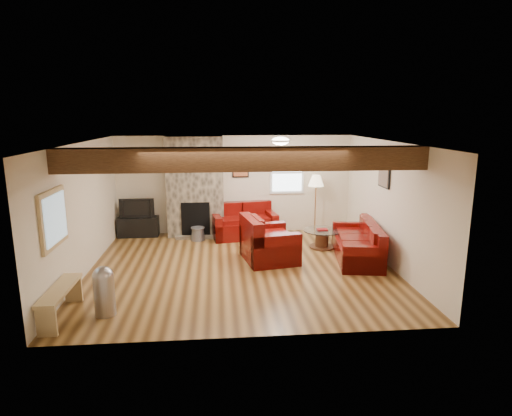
# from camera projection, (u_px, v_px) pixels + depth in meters

# --- Properties ---
(room) EXTENTS (8.00, 8.00, 8.00)m
(room) POSITION_uv_depth(u_px,v_px,m) (241.00, 207.00, 8.32)
(room) COLOR #563616
(room) RESTS_ON ground
(floor) EXTENTS (6.00, 6.00, 0.00)m
(floor) POSITION_uv_depth(u_px,v_px,m) (241.00, 268.00, 8.59)
(floor) COLOR #563616
(floor) RESTS_ON ground
(oak_beam) EXTENTS (6.00, 0.36, 0.38)m
(oak_beam) POSITION_uv_depth(u_px,v_px,m) (245.00, 159.00, 6.88)
(oak_beam) COLOR black
(oak_beam) RESTS_ON room
(chimney_breast) EXTENTS (1.40, 0.67, 2.50)m
(chimney_breast) POSITION_uv_depth(u_px,v_px,m) (195.00, 188.00, 10.67)
(chimney_breast) COLOR #3A352D
(chimney_breast) RESTS_ON floor
(back_window) EXTENTS (0.90, 0.08, 1.10)m
(back_window) POSITION_uv_depth(u_px,v_px,m) (287.00, 173.00, 11.02)
(back_window) COLOR white
(back_window) RESTS_ON room
(hatch_window) EXTENTS (0.08, 1.00, 0.90)m
(hatch_window) POSITION_uv_depth(u_px,v_px,m) (54.00, 218.00, 6.56)
(hatch_window) COLOR tan
(hatch_window) RESTS_ON room
(ceiling_dome) EXTENTS (0.40, 0.40, 0.18)m
(ceiling_dome) POSITION_uv_depth(u_px,v_px,m) (280.00, 142.00, 9.03)
(ceiling_dome) COLOR white
(ceiling_dome) RESTS_ON room
(artwork_back) EXTENTS (0.42, 0.06, 0.52)m
(artwork_back) POSITION_uv_depth(u_px,v_px,m) (241.00, 167.00, 10.88)
(artwork_back) COLOR black
(artwork_back) RESTS_ON room
(artwork_right) EXTENTS (0.06, 0.55, 0.42)m
(artwork_right) POSITION_uv_depth(u_px,v_px,m) (384.00, 177.00, 8.77)
(artwork_right) COLOR black
(artwork_right) RESTS_ON room
(sofa_three) EXTENTS (1.14, 2.11, 0.77)m
(sofa_three) POSITION_uv_depth(u_px,v_px,m) (357.00, 241.00, 9.06)
(sofa_three) COLOR #430504
(sofa_three) RESTS_ON floor
(loveseat) EXTENTS (1.69, 1.13, 0.84)m
(loveseat) POSITION_uv_depth(u_px,v_px,m) (244.00, 221.00, 10.69)
(loveseat) COLOR #430504
(loveseat) RESTS_ON floor
(armchair_red) EXTENTS (1.21, 1.33, 0.94)m
(armchair_red) POSITION_uv_depth(u_px,v_px,m) (269.00, 239.00, 8.96)
(armchair_red) COLOR #430504
(armchair_red) RESTS_ON floor
(coffee_table) EXTENTS (0.85, 0.85, 0.45)m
(coffee_table) POSITION_uv_depth(u_px,v_px,m) (322.00, 239.00, 9.86)
(coffee_table) COLOR #4A2818
(coffee_table) RESTS_ON floor
(tv_cabinet) EXTENTS (0.99, 0.40, 0.50)m
(tv_cabinet) POSITION_uv_depth(u_px,v_px,m) (139.00, 227.00, 10.78)
(tv_cabinet) COLOR black
(tv_cabinet) RESTS_ON floor
(television) EXTENTS (0.85, 0.11, 0.49)m
(television) POSITION_uv_depth(u_px,v_px,m) (137.00, 208.00, 10.68)
(television) COLOR black
(television) RESTS_ON tv_cabinet
(floor_lamp) EXTENTS (0.39, 0.39, 1.53)m
(floor_lamp) POSITION_uv_depth(u_px,v_px,m) (316.00, 184.00, 10.76)
(floor_lamp) COLOR tan
(floor_lamp) RESTS_ON floor
(pine_bench) EXTENTS (0.29, 1.25, 0.47)m
(pine_bench) POSITION_uv_depth(u_px,v_px,m) (61.00, 303.00, 6.44)
(pine_bench) COLOR tan
(pine_bench) RESTS_ON floor
(pedal_bin) EXTENTS (0.35, 0.35, 0.78)m
(pedal_bin) POSITION_uv_depth(u_px,v_px,m) (104.00, 291.00, 6.49)
(pedal_bin) COLOR #9A9A9F
(pedal_bin) RESTS_ON floor
(coal_bucket) EXTENTS (0.35, 0.35, 0.33)m
(coal_bucket) POSITION_uv_depth(u_px,v_px,m) (198.00, 233.00, 10.46)
(coal_bucket) COLOR slate
(coal_bucket) RESTS_ON floor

